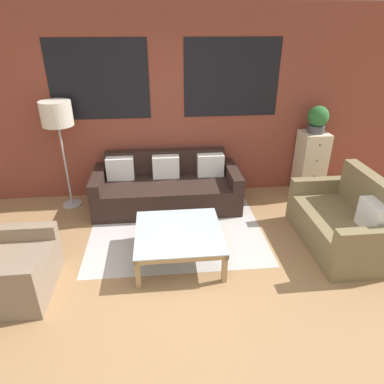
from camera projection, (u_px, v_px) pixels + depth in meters
ground_plane at (180, 294)px, 3.57m from camera, size 16.00×16.00×0.00m
wall_back_brick at (167, 106)px, 5.10m from camera, size 8.40×0.09×2.80m
rug at (176, 230)px, 4.64m from camera, size 2.30×1.79×0.00m
couch_dark at (167, 188)px, 5.17m from camera, size 2.14×0.88×0.78m
settee_vintage at (344, 223)px, 4.23m from camera, size 0.80×1.42×0.92m
armchair_corner at (6, 270)px, 3.49m from camera, size 0.80×0.89×0.84m
coffee_table at (179, 235)px, 3.97m from camera, size 1.00×1.00×0.38m
floor_lamp at (57, 117)px, 4.68m from camera, size 0.43×0.43×1.59m
drawer_cabinet at (310, 164)px, 5.45m from camera, size 0.40×0.43×1.02m
potted_plant at (318, 119)px, 5.12m from camera, size 0.32×0.32×0.41m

